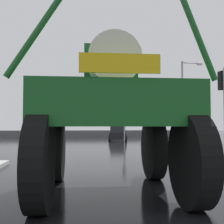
{
  "coord_description": "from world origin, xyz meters",
  "views": [
    {
      "loc": [
        -0.65,
        -0.78,
        1.64
      ],
      "look_at": [
        0.37,
        8.0,
        2.06
      ],
      "focal_mm": 44.92,
      "sensor_mm": 36.0,
      "label": 1
    }
  ],
  "objects_px": {
    "traffic_signal_near_right": "(223,94)",
    "streetlight_far_right": "(184,96)",
    "sedan_ahead": "(118,134)",
    "traffic_signal_far_left": "(124,116)",
    "oversize_sprayer": "(111,113)",
    "traffic_signal_far_right": "(148,114)"
  },
  "relations": [
    {
      "from": "sedan_ahead",
      "to": "traffic_signal_near_right",
      "type": "height_order",
      "value": "traffic_signal_near_right"
    },
    {
      "from": "sedan_ahead",
      "to": "traffic_signal_near_right",
      "type": "bearing_deg",
      "value": -165.23
    },
    {
      "from": "traffic_signal_near_right",
      "to": "streetlight_far_right",
      "type": "bearing_deg",
      "value": 75.23
    },
    {
      "from": "sedan_ahead",
      "to": "traffic_signal_far_left",
      "type": "bearing_deg",
      "value": -165.83
    },
    {
      "from": "oversize_sprayer",
      "to": "traffic_signal_far_right",
      "type": "bearing_deg",
      "value": -15.37
    },
    {
      "from": "traffic_signal_near_right",
      "to": "traffic_signal_far_left",
      "type": "bearing_deg",
      "value": 97.31
    },
    {
      "from": "sedan_ahead",
      "to": "streetlight_far_right",
      "type": "xyz_separation_m",
      "value": [
        6.13,
        -3.41,
        3.74
      ]
    },
    {
      "from": "traffic_signal_far_right",
      "to": "streetlight_far_right",
      "type": "xyz_separation_m",
      "value": [
        3.4,
        -0.89,
        1.69
      ]
    },
    {
      "from": "sedan_ahead",
      "to": "traffic_signal_far_right",
      "type": "bearing_deg",
      "value": -125.18
    },
    {
      "from": "oversize_sprayer",
      "to": "traffic_signal_far_left",
      "type": "xyz_separation_m",
      "value": [
        3.61,
        20.39,
        0.6
      ]
    },
    {
      "from": "oversize_sprayer",
      "to": "traffic_signal_near_right",
      "type": "distance_m",
      "value": 7.51
    },
    {
      "from": "traffic_signal_far_left",
      "to": "sedan_ahead",
      "type": "bearing_deg",
      "value": 96.61
    },
    {
      "from": "traffic_signal_near_right",
      "to": "traffic_signal_far_right",
      "type": "xyz_separation_m",
      "value": [
        0.45,
        15.5,
        -0.28
      ]
    },
    {
      "from": "traffic_signal_near_right",
      "to": "streetlight_far_right",
      "type": "height_order",
      "value": "streetlight_far_right"
    },
    {
      "from": "traffic_signal_near_right",
      "to": "traffic_signal_far_left",
      "type": "distance_m",
      "value": 15.64
    },
    {
      "from": "traffic_signal_far_right",
      "to": "traffic_signal_far_left",
      "type": "bearing_deg",
      "value": 179.89
    },
    {
      "from": "traffic_signal_near_right",
      "to": "streetlight_far_right",
      "type": "relative_size",
      "value": 0.52
    },
    {
      "from": "traffic_signal_near_right",
      "to": "traffic_signal_far_left",
      "type": "xyz_separation_m",
      "value": [
        -1.99,
        15.5,
        -0.5
      ]
    },
    {
      "from": "traffic_signal_near_right",
      "to": "traffic_signal_far_right",
      "type": "distance_m",
      "value": 15.51
    },
    {
      "from": "traffic_signal_far_left",
      "to": "streetlight_far_right",
      "type": "height_order",
      "value": "streetlight_far_right"
    },
    {
      "from": "sedan_ahead",
      "to": "traffic_signal_far_right",
      "type": "relative_size",
      "value": 1.13
    },
    {
      "from": "oversize_sprayer",
      "to": "traffic_signal_far_left",
      "type": "relative_size",
      "value": 1.46
    }
  ]
}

